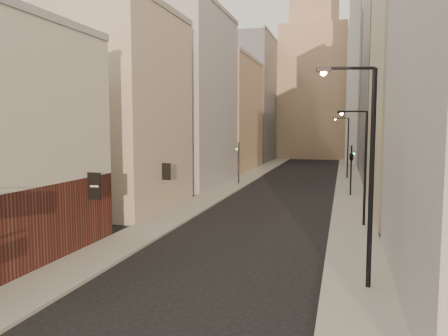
# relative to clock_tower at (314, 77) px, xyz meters

# --- Properties ---
(sidewalk_left) EXTENTS (3.00, 140.00, 0.15)m
(sidewalk_left) POSITION_rel_clock_tower_xyz_m (-5.50, -37.00, -17.56)
(sidewalk_left) COLOR gray
(sidewalk_left) RESTS_ON ground
(sidewalk_right) EXTENTS (3.00, 140.00, 0.15)m
(sidewalk_right) POSITION_rel_clock_tower_xyz_m (7.50, -37.00, -17.56)
(sidewalk_right) COLOR gray
(sidewalk_right) RESTS_ON ground
(left_bldg_beige) EXTENTS (8.00, 12.00, 16.00)m
(left_bldg_beige) POSITION_rel_clock_tower_xyz_m (-11.00, -66.00, -9.63)
(left_bldg_beige) COLOR #9F927E
(left_bldg_beige) RESTS_ON ground
(left_bldg_grey) EXTENTS (8.00, 16.00, 20.00)m
(left_bldg_grey) POSITION_rel_clock_tower_xyz_m (-11.00, -50.00, -7.63)
(left_bldg_grey) COLOR gray
(left_bldg_grey) RESTS_ON ground
(left_bldg_tan) EXTENTS (8.00, 18.00, 17.00)m
(left_bldg_tan) POSITION_rel_clock_tower_xyz_m (-11.00, -32.00, -9.13)
(left_bldg_tan) COLOR tan
(left_bldg_tan) RESTS_ON ground
(left_bldg_wingrid) EXTENTS (8.00, 20.00, 24.00)m
(left_bldg_wingrid) POSITION_rel_clock_tower_xyz_m (-11.00, -12.00, -5.63)
(left_bldg_wingrid) COLOR gray
(left_bldg_wingrid) RESTS_ON ground
(right_bldg_beige) EXTENTS (8.00, 16.00, 20.00)m
(right_bldg_beige) POSITION_rel_clock_tower_xyz_m (13.00, -62.00, -7.63)
(right_bldg_beige) COLOR #9F927E
(right_bldg_beige) RESTS_ON ground
(right_bldg_wingrid) EXTENTS (8.00, 20.00, 26.00)m
(right_bldg_wingrid) POSITION_rel_clock_tower_xyz_m (13.00, -42.00, -4.63)
(right_bldg_wingrid) COLOR gray
(right_bldg_wingrid) RESTS_ON ground
(highrise) EXTENTS (21.00, 23.00, 51.20)m
(highrise) POSITION_rel_clock_tower_xyz_m (19.00, -14.00, 8.02)
(highrise) COLOR gray
(highrise) RESTS_ON ground
(clock_tower) EXTENTS (14.00, 14.00, 44.90)m
(clock_tower) POSITION_rel_clock_tower_xyz_m (0.00, 0.00, 0.00)
(clock_tower) COLOR tan
(clock_tower) RESTS_ON ground
(white_tower) EXTENTS (8.00, 8.00, 41.50)m
(white_tower) POSITION_rel_clock_tower_xyz_m (11.00, -14.00, 0.97)
(white_tower) COLOR silver
(white_tower) RESTS_ON ground
(streetlamp_near) EXTENTS (2.39, 0.73, 9.23)m
(streetlamp_near) POSITION_rel_clock_tower_xyz_m (7.66, -80.23, -12.36)
(streetlamp_near) COLOR black
(streetlamp_near) RESTS_ON ground
(streetlamp_mid) EXTENTS (1.99, 0.82, 7.89)m
(streetlamp_mid) POSITION_rel_clock_tower_xyz_m (8.02, -68.26, -13.13)
(streetlamp_mid) COLOR black
(streetlamp_mid) RESTS_ON ground
(streetlamp_far) EXTENTS (2.05, 0.69, 7.96)m
(streetlamp_far) POSITION_rel_clock_tower_xyz_m (7.09, -40.24, -13.09)
(streetlamp_far) COLOR black
(streetlamp_far) RESTS_ON ground
(traffic_light_left) EXTENTS (0.60, 0.54, 5.00)m
(traffic_light_left) POSITION_rel_clock_tower_xyz_m (-5.10, -49.13, -14.04)
(traffic_light_left) COLOR black
(traffic_light_left) RESTS_ON ground
(traffic_light_right) EXTENTS (0.80, 0.80, 5.00)m
(traffic_light_right) POSITION_rel_clock_tower_xyz_m (7.51, -54.70, -13.77)
(traffic_light_right) COLOR black
(traffic_light_right) RESTS_ON ground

